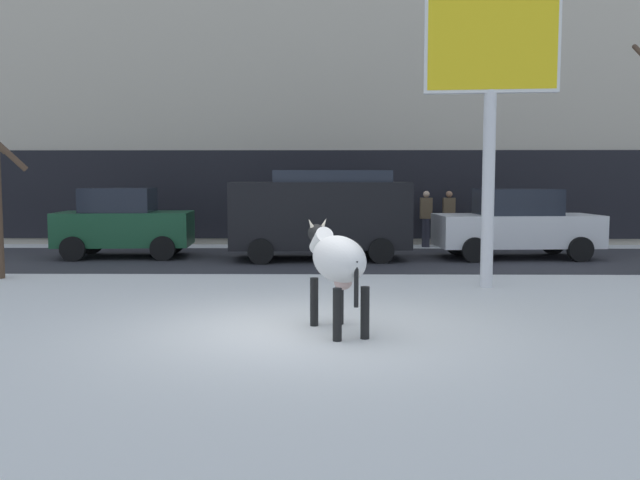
{
  "coord_description": "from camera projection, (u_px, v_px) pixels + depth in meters",
  "views": [
    {
      "loc": [
        0.43,
        -9.53,
        2.13
      ],
      "look_at": [
        0.28,
        1.83,
        1.1
      ],
      "focal_mm": 38.57,
      "sensor_mm": 36.0,
      "label": 1
    }
  ],
  "objects": [
    {
      "name": "road_strip",
      "position": [
        313.0,
        259.0,
        17.99
      ],
      "size": [
        60.0,
        5.6,
        0.01
      ],
      "primitive_type": "cube",
      "color": "#333338",
      "rests_on": "ground"
    },
    {
      "name": "car_white_sedan",
      "position": [
        516.0,
        224.0,
        18.19
      ],
      "size": [
        4.31,
        2.21,
        1.84
      ],
      "color": "white",
      "rests_on": "ground"
    },
    {
      "name": "pedestrian_by_cars",
      "position": [
        426.0,
        219.0,
        21.11
      ],
      "size": [
        0.36,
        0.24,
        1.73
      ],
      "color": "#282833",
      "rests_on": "ground"
    },
    {
      "name": "car_darkgreen_hatchback",
      "position": [
        124.0,
        223.0,
        18.39
      ],
      "size": [
        3.61,
        2.12,
        1.86
      ],
      "color": "#194C2D",
      "rests_on": "ground"
    },
    {
      "name": "billboard",
      "position": [
        491.0,
        63.0,
        13.03
      ],
      "size": [
        2.53,
        0.46,
        5.56
      ],
      "color": "silver",
      "rests_on": "ground"
    },
    {
      "name": "cow_holstein",
      "position": [
        338.0,
        260.0,
        9.49
      ],
      "size": [
        1.03,
        1.92,
        1.54
      ],
      "color": "silver",
      "rests_on": "ground"
    },
    {
      "name": "building_facade",
      "position": [
        317.0,
        55.0,
        24.41
      ],
      "size": [
        44.0,
        6.1,
        13.0
      ],
      "color": "#BCB29E",
      "rests_on": "ground"
    },
    {
      "name": "pedestrian_near_billboard",
      "position": [
        449.0,
        219.0,
        21.1
      ],
      "size": [
        0.36,
        0.24,
        1.73
      ],
      "color": "#282833",
      "rests_on": "ground"
    },
    {
      "name": "car_black_van",
      "position": [
        320.0,
        212.0,
        17.86
      ],
      "size": [
        4.72,
        2.36,
        2.32
      ],
      "color": "black",
      "rests_on": "ground"
    },
    {
      "name": "ground_plane",
      "position": [
        298.0,
        329.0,
        9.69
      ],
      "size": [
        120.0,
        120.0,
        0.0
      ],
      "primitive_type": "plane",
      "color": "white"
    }
  ]
}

